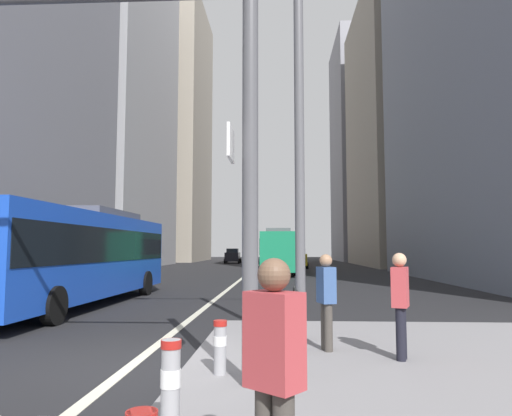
% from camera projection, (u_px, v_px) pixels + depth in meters
% --- Properties ---
extents(ground_plane, '(160.00, 160.00, 0.00)m').
position_uv_depth(ground_plane, '(238.00, 281.00, 27.70)').
color(ground_plane, black).
extents(median_island, '(9.00, 10.00, 0.15)m').
position_uv_depth(median_island, '(496.00, 383.00, 6.53)').
color(median_island, gray).
rests_on(median_island, ground).
extents(lane_centre_line, '(0.20, 80.00, 0.01)m').
position_uv_depth(lane_centre_line, '(249.00, 273.00, 37.65)').
color(lane_centre_line, beige).
rests_on(lane_centre_line, ground).
extents(office_tower_left_mid, '(10.20, 20.56, 37.46)m').
position_uv_depth(office_tower_left_mid, '(112.00, 96.00, 51.54)').
color(office_tower_left_mid, '#9E9EA3').
rests_on(office_tower_left_mid, ground).
extents(office_tower_left_far, '(12.73, 18.26, 41.02)m').
position_uv_depth(office_tower_left_far, '(165.00, 133.00, 75.20)').
color(office_tower_left_far, gray).
rests_on(office_tower_left_far, ground).
extents(office_tower_right_mid, '(10.40, 20.57, 31.11)m').
position_uv_depth(office_tower_right_mid, '(403.00, 132.00, 54.86)').
color(office_tower_right_mid, gray).
rests_on(office_tower_right_mid, ground).
extents(office_tower_right_far, '(10.92, 16.02, 35.70)m').
position_uv_depth(office_tower_right_far, '(369.00, 150.00, 75.54)').
color(office_tower_right_far, gray).
rests_on(office_tower_right_far, ground).
extents(city_bus_blue_oncoming, '(2.85, 12.14, 3.40)m').
position_uv_depth(city_bus_blue_oncoming, '(78.00, 252.00, 15.99)').
color(city_bus_blue_oncoming, blue).
rests_on(city_bus_blue_oncoming, ground).
extents(city_bus_red_receding, '(2.70, 10.94, 3.40)m').
position_uv_depth(city_bus_red_receding, '(279.00, 250.00, 36.45)').
color(city_bus_red_receding, '#198456').
rests_on(city_bus_red_receding, ground).
extents(city_bus_red_distant, '(2.92, 11.20, 3.40)m').
position_uv_depth(city_bus_red_distant, '(281.00, 249.00, 58.90)').
color(city_bus_red_distant, red).
rests_on(city_bus_red_distant, ground).
extents(car_oncoming_mid, '(2.12, 4.31, 1.94)m').
position_uv_depth(car_oncoming_mid, '(233.00, 256.00, 61.73)').
color(car_oncoming_mid, black).
rests_on(car_oncoming_mid, ground).
extents(car_receding_near, '(2.05, 4.10, 1.94)m').
position_uv_depth(car_receding_near, '(297.00, 258.00, 46.13)').
color(car_receding_near, gold).
rests_on(car_receding_near, ground).
extents(traffic_signal_gantry, '(5.31, 0.65, 6.00)m').
position_uv_depth(traffic_signal_gantry, '(127.00, 97.00, 6.55)').
color(traffic_signal_gantry, '#515156').
rests_on(traffic_signal_gantry, median_island).
extents(street_lamp_post, '(5.50, 0.32, 8.00)m').
position_uv_depth(street_lamp_post, '(299.00, 88.00, 9.73)').
color(street_lamp_post, '#56565B').
rests_on(street_lamp_post, median_island).
extents(bollard_left, '(0.20, 0.20, 0.94)m').
position_uv_depth(bollard_left, '(171.00, 385.00, 4.40)').
color(bollard_left, '#99999E').
rests_on(bollard_left, median_island).
extents(bollard_right, '(0.20, 0.20, 0.76)m').
position_uv_depth(bollard_right, '(220.00, 344.00, 6.74)').
color(bollard_right, '#99999E').
rests_on(bollard_right, median_island).
extents(pedestrian_railing, '(0.06, 3.73, 0.98)m').
position_uv_depth(pedestrian_railing, '(297.00, 309.00, 8.51)').
color(pedestrian_railing, black).
rests_on(pedestrian_railing, median_island).
extents(pedestrian_waiting, '(0.36, 0.44, 1.73)m').
position_uv_depth(pedestrian_waiting, '(400.00, 300.00, 7.67)').
color(pedestrian_waiting, black).
rests_on(pedestrian_waiting, median_island).
extents(pedestrian_walking, '(0.45, 0.43, 1.74)m').
position_uv_depth(pedestrian_walking, '(274.00, 371.00, 3.20)').
color(pedestrian_walking, '#423D38').
rests_on(pedestrian_walking, median_island).
extents(pedestrian_far, '(0.34, 0.43, 1.70)m').
position_uv_depth(pedestrian_far, '(326.00, 297.00, 8.34)').
color(pedestrian_far, '#423D38').
rests_on(pedestrian_far, median_island).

